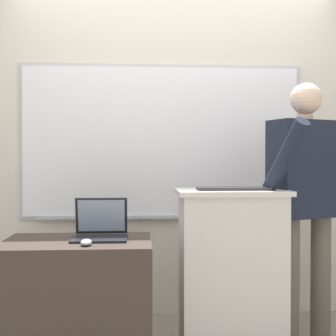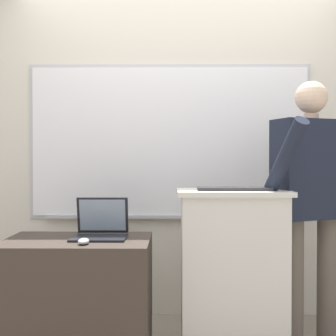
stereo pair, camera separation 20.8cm
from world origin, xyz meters
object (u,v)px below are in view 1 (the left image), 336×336
Objects in this scene: lectern_podium at (231,271)px; person_presenter at (306,192)px; wireless_keyboard at (234,189)px; computer_mouse_by_laptop at (86,242)px; side_desk at (78,304)px; laptop at (101,227)px.

person_presenter is at bearing 12.03° from lectern_podium.
person_presenter is 0.53m from wireless_keyboard.
computer_mouse_by_laptop is at bearing -159.83° from lectern_podium.
lectern_podium is 1.20× the size of side_desk.
computer_mouse_by_laptop is at bearing -103.04° from laptop.
side_desk is at bearing 112.45° from computer_mouse_by_laptop.
laptop is (-1.31, -0.18, -0.19)m from person_presenter.
computer_mouse_by_laptop is (-1.36, -0.42, -0.24)m from person_presenter.
laptop is 3.18× the size of computer_mouse_by_laptop.
laptop is 0.83m from wireless_keyboard.
computer_mouse_by_laptop is at bearing 175.80° from person_presenter.
lectern_podium is at bearing 92.99° from wireless_keyboard.
wireless_keyboard is 0.94m from computer_mouse_by_laptop.
computer_mouse_by_laptop is (-0.85, -0.31, 0.25)m from lectern_podium.
laptop reaches higher than computer_mouse_by_laptop.
person_presenter is at bearing 17.60° from wireless_keyboard.
side_desk is 0.43m from computer_mouse_by_laptop.
computer_mouse_by_laptop is (0.07, -0.17, 0.39)m from side_desk.
lectern_podium is 0.52m from wireless_keyboard.
lectern_podium is at bearing 4.86° from laptop.
laptop reaches higher than side_desk.
person_presenter reaches higher than side_desk.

